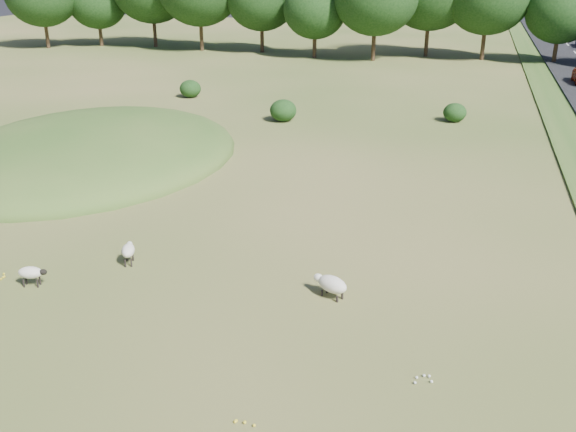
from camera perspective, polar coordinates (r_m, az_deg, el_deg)
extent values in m
plane|color=#34571B|center=(41.03, 3.40, 7.06)|extent=(160.00, 160.00, 0.00)
ellipsoid|color=#33561E|center=(38.39, -17.20, 5.05)|extent=(16.00, 20.00, 4.00)
cylinder|color=black|center=(88.33, -20.67, 15.02)|extent=(0.44, 0.44, 3.77)
cylinder|color=black|center=(88.44, -16.32, 15.32)|extent=(0.44, 0.44, 3.12)
ellipsoid|color=black|center=(88.13, -16.60, 17.77)|extent=(7.28, 7.28, 6.55)
cylinder|color=black|center=(85.91, -11.77, 15.91)|extent=(0.44, 0.44, 4.21)
cylinder|color=black|center=(81.28, -7.72, 15.83)|extent=(0.44, 0.44, 4.18)
cylinder|color=black|center=(79.34, -2.32, 15.64)|extent=(0.44, 0.44, 3.61)
cylinder|color=black|center=(74.76, 2.38, 15.03)|extent=(0.44, 0.44, 3.02)
ellipsoid|color=black|center=(74.40, 2.42, 17.85)|extent=(7.04, 7.04, 6.34)
cylinder|color=black|center=(73.01, 7.62, 15.04)|extent=(0.44, 0.44, 3.90)
cylinder|color=black|center=(77.29, 12.25, 15.25)|extent=(0.44, 0.44, 4.22)
cylinder|color=black|center=(76.19, 16.98, 14.62)|extent=(0.44, 0.44, 3.94)
cylinder|color=black|center=(75.78, 22.69, 13.54)|extent=(0.44, 0.44, 3.09)
ellipsoid|color=black|center=(75.42, 23.12, 16.35)|extent=(7.20, 7.20, 6.48)
ellipsoid|color=black|center=(44.81, -0.43, 9.37)|extent=(1.85, 1.85, 1.51)
ellipsoid|color=black|center=(46.13, 14.61, 8.89)|extent=(1.58, 1.58, 1.29)
ellipsoid|color=black|center=(53.41, -8.69, 11.12)|extent=(1.71, 1.71, 1.40)
ellipsoid|color=beige|center=(24.33, -14.03, -2.99)|extent=(0.76, 0.99, 0.45)
ellipsoid|color=silver|center=(24.74, -13.90, -2.46)|extent=(0.30, 0.34, 0.23)
cylinder|color=black|center=(24.73, -14.13, -3.56)|extent=(0.06, 0.06, 0.32)
cylinder|color=black|center=(24.70, -13.62, -3.54)|extent=(0.06, 0.06, 0.32)
cylinder|color=black|center=(24.28, -14.27, -4.07)|extent=(0.06, 0.06, 0.32)
cylinder|color=black|center=(24.24, -13.76, -4.06)|extent=(0.06, 0.06, 0.32)
ellipsoid|color=beige|center=(23.77, -21.93, -4.68)|extent=(0.91, 0.62, 0.43)
ellipsoid|color=black|center=(23.58, -20.94, -4.67)|extent=(0.31, 0.26, 0.21)
cylinder|color=black|center=(23.92, -21.18, -5.38)|extent=(0.06, 0.06, 0.30)
cylinder|color=black|center=(23.75, -21.37, -5.61)|extent=(0.06, 0.06, 0.30)
cylinder|color=black|center=(24.11, -22.24, -5.32)|extent=(0.06, 0.06, 0.30)
cylinder|color=black|center=(23.95, -22.44, -5.54)|extent=(0.06, 0.06, 0.30)
ellipsoid|color=beige|center=(21.41, 3.96, -6.08)|extent=(1.25, 1.01, 0.57)
ellipsoid|color=silver|center=(21.72, 2.72, -5.50)|extent=(0.44, 0.40, 0.28)
cylinder|color=black|center=(21.67, 3.04, -6.85)|extent=(0.08, 0.08, 0.21)
cylinder|color=black|center=(21.86, 3.49, -6.58)|extent=(0.08, 0.08, 0.21)
cylinder|color=black|center=(21.33, 4.39, -7.39)|extent=(0.08, 0.08, 0.21)
cylinder|color=black|center=(21.52, 4.84, -7.12)|extent=(0.08, 0.08, 0.21)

